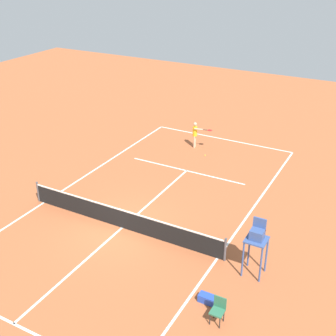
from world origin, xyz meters
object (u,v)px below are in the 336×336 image
(courtside_chair_near, at_px, (218,309))
(player_serving, at_px, (196,133))
(tennis_ball, at_px, (205,155))
(umpire_chair, at_px, (257,239))
(equipment_bag, at_px, (209,299))

(courtside_chair_near, bearing_deg, player_serving, -61.72)
(tennis_ball, xyz_separation_m, umpire_chair, (-6.12, 9.08, 1.57))
(player_serving, distance_m, courtside_chair_near, 14.67)
(player_serving, relative_size, tennis_ball, 24.53)
(umpire_chair, relative_size, equipment_bag, 3.17)
(tennis_ball, distance_m, umpire_chair, 11.07)
(courtside_chair_near, xyz_separation_m, equipment_bag, (0.61, -0.67, -0.38))
(player_serving, distance_m, umpire_chair, 12.29)
(player_serving, distance_m, tennis_ball, 1.67)
(tennis_ball, height_order, umpire_chair, umpire_chair)
(player_serving, xyz_separation_m, umpire_chair, (-7.19, 9.94, 0.62))
(equipment_bag, bearing_deg, player_serving, -62.64)
(umpire_chair, bearing_deg, tennis_ball, -56.00)
(tennis_ball, bearing_deg, equipment_bag, 114.84)
(courtside_chair_near, bearing_deg, tennis_ball, -63.99)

